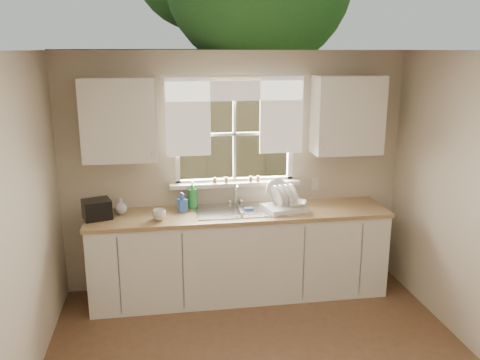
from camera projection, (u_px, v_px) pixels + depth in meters
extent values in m
cube|color=beige|center=(235.00, 232.00, 5.53)|extent=(3.60, 0.02, 1.15)
cube|color=beige|center=(235.00, 68.00, 5.09)|extent=(3.60, 0.02, 0.35)
cube|color=beige|center=(116.00, 137.00, 5.08)|extent=(1.20, 0.02, 1.00)
cube|color=beige|center=(345.00, 131.00, 5.44)|extent=(1.20, 0.02, 1.00)
cube|color=silver|center=(282.00, 51.00, 3.14)|extent=(3.60, 4.00, 0.02)
cube|color=white|center=(235.00, 180.00, 5.41)|extent=(1.30, 0.06, 0.05)
cube|color=white|center=(234.00, 85.00, 5.16)|extent=(1.30, 0.06, 0.05)
cube|color=white|center=(176.00, 136.00, 5.19)|extent=(0.05, 0.06, 1.05)
cube|color=white|center=(290.00, 133.00, 5.37)|extent=(0.05, 0.06, 1.05)
cube|color=white|center=(234.00, 134.00, 5.28)|extent=(0.03, 0.04, 1.00)
cube|color=white|center=(234.00, 134.00, 5.28)|extent=(1.20, 0.04, 0.03)
cube|color=white|center=(235.00, 184.00, 5.36)|extent=(1.38, 0.14, 0.04)
cylinder|color=white|center=(235.00, 76.00, 5.05)|extent=(1.50, 0.02, 0.02)
cube|color=white|center=(188.00, 117.00, 5.09)|extent=(0.45, 0.02, 0.80)
cube|color=white|center=(281.00, 115.00, 5.24)|extent=(0.45, 0.02, 0.80)
cube|color=white|center=(235.00, 91.00, 5.10)|extent=(1.40, 0.02, 0.20)
cube|color=white|center=(240.00, 255.00, 5.26)|extent=(3.00, 0.62, 0.87)
cube|color=#A98554|center=(240.00, 214.00, 5.15)|extent=(3.04, 0.65, 0.04)
cube|color=white|center=(119.00, 120.00, 4.87)|extent=(0.70, 0.33, 0.80)
cube|color=white|center=(348.00, 115.00, 5.22)|extent=(0.70, 0.33, 0.80)
cube|color=beige|center=(315.00, 184.00, 5.53)|extent=(0.08, 0.01, 0.12)
cylinder|color=brown|center=(251.00, 179.00, 5.35)|extent=(0.04, 0.04, 0.06)
cylinder|color=brown|center=(258.00, 179.00, 5.36)|extent=(0.04, 0.04, 0.06)
cylinder|color=brown|center=(226.00, 180.00, 5.31)|extent=(0.04, 0.04, 0.06)
cylinder|color=brown|center=(215.00, 180.00, 5.29)|extent=(0.04, 0.04, 0.06)
cube|color=#335421|center=(199.00, 175.00, 10.46)|extent=(20.00, 10.00, 0.02)
cube|color=#988054|center=(208.00, 150.00, 8.32)|extent=(8.00, 0.10, 1.80)
cube|color=maroon|center=(140.00, 113.00, 11.43)|extent=(3.00, 3.00, 2.20)
cube|color=black|center=(137.00, 56.00, 11.12)|extent=(3.20, 3.20, 0.30)
cylinder|color=#423021|center=(257.00, 91.00, 11.22)|extent=(0.36, 0.36, 3.20)
cube|color=#B7B7BC|center=(239.00, 218.00, 5.19)|extent=(0.84, 0.46, 0.18)
cube|color=#B7B7BC|center=(239.00, 210.00, 5.17)|extent=(0.88, 0.50, 0.01)
cube|color=#B7B7BC|center=(239.00, 213.00, 5.18)|extent=(0.02, 0.41, 0.14)
cylinder|color=silver|center=(235.00, 194.00, 5.38)|extent=(0.03, 0.03, 0.22)
cylinder|color=silver|center=(237.00, 186.00, 5.28)|extent=(0.02, 0.18, 0.02)
sphere|color=silver|center=(230.00, 201.00, 5.39)|extent=(0.05, 0.05, 0.05)
sphere|color=silver|center=(241.00, 201.00, 5.41)|extent=(0.05, 0.05, 0.05)
cube|color=white|center=(284.00, 208.00, 5.18)|extent=(0.48, 0.41, 0.06)
cylinder|color=white|center=(277.00, 191.00, 5.25)|extent=(0.27, 0.14, 0.25)
cylinder|color=white|center=(277.00, 196.00, 5.11)|extent=(0.12, 0.23, 0.22)
cylinder|color=white|center=(282.00, 195.00, 5.13)|extent=(0.12, 0.23, 0.22)
cylinder|color=white|center=(287.00, 194.00, 5.16)|extent=(0.12, 0.23, 0.22)
cylinder|color=white|center=(292.00, 194.00, 5.18)|extent=(0.12, 0.23, 0.22)
imported|color=white|center=(296.00, 203.00, 5.15)|extent=(0.25, 0.25, 0.05)
imported|color=green|center=(192.00, 194.00, 5.23)|extent=(0.12, 0.12, 0.29)
imported|color=blue|center=(182.00, 202.00, 5.13)|extent=(0.11, 0.11, 0.20)
imported|color=beige|center=(121.00, 206.00, 5.06)|extent=(0.14, 0.14, 0.16)
cylinder|color=white|center=(97.00, 218.00, 4.93)|extent=(0.17, 0.17, 0.01)
imported|color=beige|center=(159.00, 215.00, 4.88)|extent=(0.17, 0.17, 0.10)
cube|color=black|center=(97.00, 209.00, 4.92)|extent=(0.31, 0.29, 0.19)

